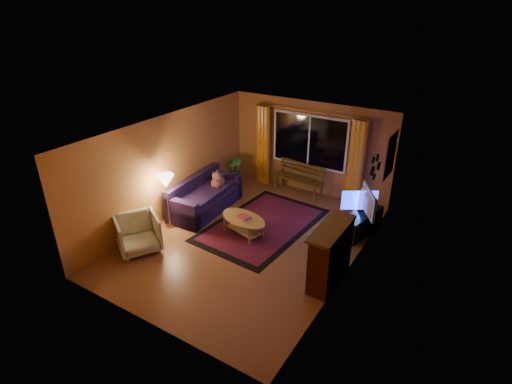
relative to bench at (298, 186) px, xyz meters
The scene contains 22 objects.
floor 2.69m from the bench, 87.14° to the right, with size 4.50×6.00×0.02m, color brown.
ceiling 3.53m from the bench, 87.14° to the right, with size 4.50×6.00×0.02m, color white.
wall_back 1.10m from the bench, 67.86° to the left, with size 4.50×0.02×2.50m, color #B97335.
wall_left 3.58m from the bench, 128.42° to the right, with size 0.02×6.00×2.50m, color #B97335.
wall_right 3.74m from the bench, 48.24° to the right, with size 0.02×6.00×2.50m, color #B97335.
window 1.27m from the bench, 63.11° to the left, with size 2.00×0.02×1.30m, color black.
curtain_rod 2.05m from the bench, 58.56° to the left, with size 0.03×0.03×3.20m, color #BF8C3F.
curtain_left 1.53m from the bench, behind, with size 0.36×0.36×2.24m, color orange.
curtain_right 1.75m from the bench, ahead, with size 0.36×0.36×2.24m, color orange.
bench is the anchor object (origin of this frame).
potted_plant 1.87m from the bench, 167.41° to the right, with size 0.45×0.45×0.81m, color #235B1E.
sofa 2.60m from the bench, 126.54° to the right, with size 0.90×2.10×0.85m, color #1F1231.
dog 2.24m from the bench, 132.84° to the right, with size 0.34×0.46×0.51m, color #9D5347, non-canonical shape.
armchair 4.54m from the bench, 111.09° to the right, with size 0.83×0.78×0.86m, color beige.
floor_lamp 3.66m from the bench, 118.62° to the right, with size 0.22×0.22×1.30m, color #BF8C3F.
rug 2.00m from the bench, 88.05° to the right, with size 2.00×3.16×0.02m, color maroon.
coffee_table 2.57m from the bench, 91.79° to the right, with size 1.19×1.19×0.43m, color #A9823D.
tv_console 2.40m from the bench, 27.08° to the right, with size 0.41×1.24×0.51m, color black.
television 2.47m from the bench, 27.08° to the right, with size 1.00×0.13×0.58m, color black.
fireplace 3.79m from the bench, 54.67° to the right, with size 0.40×1.20×1.10m, color maroon.
mirror_cluster 3.15m from the bench, 30.51° to the right, with size 0.06×0.60×0.56m, color black, non-canonical shape.
painting 2.77m from the bench, ahead, with size 0.04×0.76×0.96m, color #C94921.
Camera 1 is at (4.10, -6.31, 4.81)m, focal length 28.00 mm.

